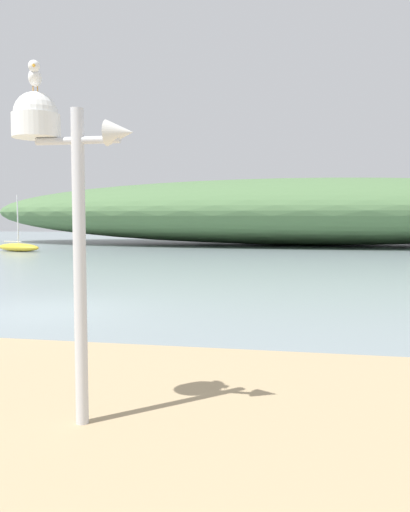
% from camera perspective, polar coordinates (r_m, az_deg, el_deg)
% --- Properties ---
extents(ground_plane, '(120.00, 120.00, 0.00)m').
position_cam_1_polar(ground_plane, '(12.90, -16.74, -5.63)').
color(ground_plane, gray).
extents(distant_hill, '(51.55, 15.55, 5.12)m').
position_cam_1_polar(distant_hill, '(42.26, 10.67, 4.70)').
color(distant_hill, '#517547').
rests_on(distant_hill, ground).
extents(mast_structure, '(1.17, 0.44, 3.13)m').
position_cam_1_polar(mast_structure, '(5.22, -15.80, 10.09)').
color(mast_structure, silver).
rests_on(mast_structure, beach_sand).
extents(seagull_on_radar, '(0.23, 0.36, 0.26)m').
position_cam_1_polar(seagull_on_radar, '(5.41, -17.77, 17.94)').
color(seagull_on_radar, orange).
rests_on(seagull_on_radar, mast_structure).
extents(sailboat_off_point, '(3.46, 1.91, 3.52)m').
position_cam_1_polar(sailboat_off_point, '(35.22, -19.37, 0.92)').
color(sailboat_off_point, gold).
rests_on(sailboat_off_point, ground).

